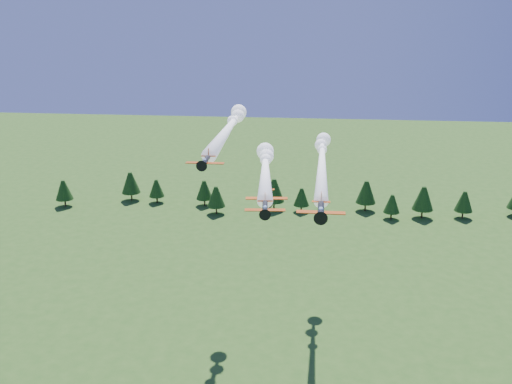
# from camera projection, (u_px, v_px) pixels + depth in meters

# --- Properties ---
(plane_lead) EXTENTS (8.17, 41.18, 3.70)m
(plane_lead) POSITION_uv_depth(u_px,v_px,m) (265.00, 167.00, 110.31)
(plane_lead) COLOR black
(plane_lead) RESTS_ON ground
(plane_left) EXTENTS (6.33, 49.88, 3.70)m
(plane_left) POSITION_uv_depth(u_px,v_px,m) (229.00, 127.00, 119.90)
(plane_left) COLOR black
(plane_left) RESTS_ON ground
(plane_right) EXTENTS (8.23, 60.96, 3.70)m
(plane_right) POSITION_uv_depth(u_px,v_px,m) (322.00, 160.00, 127.33)
(plane_right) COLOR black
(plane_right) RESTS_ON ground
(plane_slot) EXTENTS (7.66, 8.32, 2.68)m
(plane_slot) POSITION_uv_depth(u_px,v_px,m) (267.00, 196.00, 102.59)
(plane_slot) COLOR black
(plane_slot) RESTS_ON ground
(treeline) EXTENTS (174.54, 18.80, 11.93)m
(treeline) POSITION_uv_depth(u_px,v_px,m) (305.00, 194.00, 210.65)
(treeline) COLOR #382314
(treeline) RESTS_ON ground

